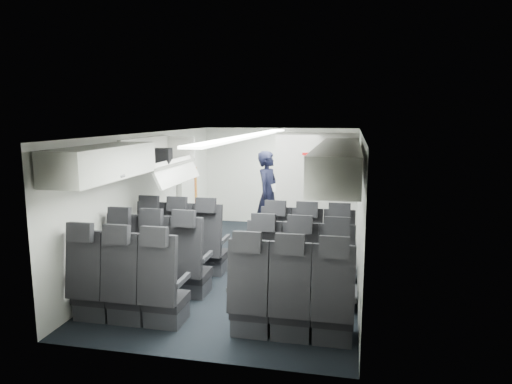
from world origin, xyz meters
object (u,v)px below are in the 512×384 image
at_px(flight_attendant, 268,195).
at_px(seat_row_rear, 206,296).
at_px(seat_row_front, 243,251).
at_px(galley_unit, 322,185).
at_px(boarding_door, 188,189).
at_px(seat_row_mid, 227,270).
at_px(carry_on_bag, 158,156).

bearing_deg(flight_attendant, seat_row_rear, -166.18).
bearing_deg(seat_row_front, flight_attendant, 90.58).
bearing_deg(galley_unit, seat_row_rear, -100.65).
height_order(boarding_door, flight_attendant, boarding_door).
relative_size(seat_row_mid, boarding_door, 1.79).
relative_size(seat_row_front, seat_row_mid, 1.00).
distance_m(seat_row_rear, carry_on_bag, 2.79).
distance_m(seat_row_mid, carry_on_bag, 2.25).
height_order(seat_row_front, galley_unit, galley_unit).
relative_size(galley_unit, flight_attendant, 1.09).
relative_size(seat_row_front, flight_attendant, 1.91).
relative_size(seat_row_front, galley_unit, 1.75).
relative_size(seat_row_front, carry_on_bag, 8.54).
bearing_deg(flight_attendant, seat_row_mid, -166.09).
bearing_deg(boarding_door, seat_row_rear, -67.13).
bearing_deg(galley_unit, boarding_door, -155.72).
relative_size(galley_unit, boarding_door, 1.02).
distance_m(seat_row_front, galley_unit, 3.43).
bearing_deg(seat_row_mid, seat_row_rear, -90.00).
bearing_deg(carry_on_bag, seat_row_rear, -63.41).
bearing_deg(boarding_door, galley_unit, 24.28).
xyz_separation_m(seat_row_mid, carry_on_bag, (-1.40, 1.07, 1.40)).
bearing_deg(seat_row_front, boarding_door, 128.16).
bearing_deg(seat_row_mid, flight_attendant, 90.41).
height_order(seat_row_front, seat_row_mid, same).
bearing_deg(seat_row_rear, seat_row_front, 90.00).
bearing_deg(galley_unit, flight_attendant, -132.67).
distance_m(seat_row_rear, flight_attendant, 4.03).
distance_m(flight_attendant, carry_on_bag, 2.62).
bearing_deg(seat_row_front, seat_row_mid, -90.00).
xyz_separation_m(boarding_door, carry_on_bag, (0.24, -1.92, 0.84)).
relative_size(boarding_door, carry_on_bag, 4.77).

